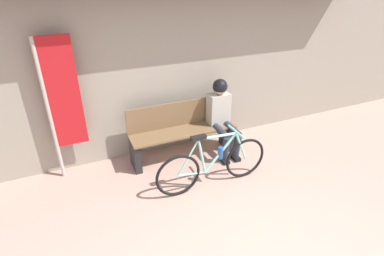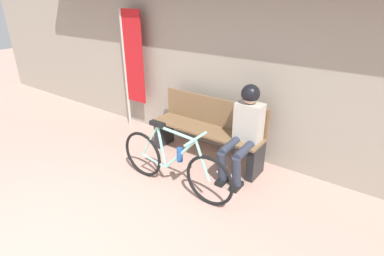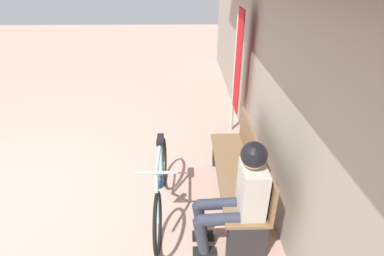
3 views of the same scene
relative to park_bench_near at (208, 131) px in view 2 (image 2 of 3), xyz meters
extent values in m
cube|color=#9E9384|center=(-0.16, 0.42, 1.18)|extent=(12.00, 0.12, 3.20)
cube|color=brown|center=(0.00, -0.05, 0.05)|extent=(1.66, 0.42, 0.03)
cube|color=brown|center=(0.00, 0.14, 0.26)|extent=(1.66, 0.03, 0.40)
cube|color=#232326|center=(-0.78, -0.05, -0.19)|extent=(0.10, 0.36, 0.45)
cube|color=#232326|center=(0.78, -0.05, -0.19)|extent=(0.10, 0.36, 0.45)
torus|color=black|center=(-0.42, -0.89, -0.11)|extent=(0.61, 0.04, 0.61)
torus|color=black|center=(0.60, -0.89, -0.11)|extent=(0.61, 0.04, 0.61)
cylinder|color=#93DBCC|center=(0.14, -0.89, 0.35)|extent=(0.55, 0.03, 0.06)
cylinder|color=#93DBCC|center=(0.19, -0.89, 0.09)|extent=(0.47, 0.03, 0.52)
cylinder|color=#93DBCC|center=(-0.09, -0.89, 0.10)|extent=(0.14, 0.03, 0.54)
cylinder|color=#93DBCC|center=(-0.23, -0.89, -0.14)|extent=(0.39, 0.03, 0.08)
cylinder|color=#93DBCC|center=(-0.28, -0.89, 0.13)|extent=(0.31, 0.02, 0.49)
cylinder|color=#93DBCC|center=(0.51, -0.89, 0.11)|extent=(0.21, 0.03, 0.46)
cube|color=black|center=(-0.14, -0.89, 0.39)|extent=(0.20, 0.07, 0.05)
cylinder|color=#93DBCC|center=(0.41, -0.89, 0.36)|extent=(0.03, 0.40, 0.03)
cylinder|color=#235199|center=(0.19, -0.89, 0.09)|extent=(0.07, 0.07, 0.17)
cylinder|color=#2D3342|center=(0.52, -0.28, 0.05)|extent=(0.11, 0.45, 0.13)
cylinder|color=#2D3342|center=(0.52, -0.47, -0.16)|extent=(0.11, 0.17, 0.42)
cube|color=black|center=(0.52, -0.44, -0.39)|extent=(0.10, 0.22, 0.06)
cylinder|color=#2D3342|center=(0.72, -0.28, 0.05)|extent=(0.11, 0.45, 0.13)
cylinder|color=#2D3342|center=(0.72, -0.47, -0.16)|extent=(0.11, 0.17, 0.42)
cube|color=black|center=(0.72, -0.44, -0.39)|extent=(0.10, 0.22, 0.06)
cube|color=#B7B2A8|center=(0.62, -0.01, 0.31)|extent=(0.34, 0.22, 0.49)
sphere|color=tan|center=(0.62, -0.03, 0.65)|extent=(0.20, 0.20, 0.20)
sphere|color=black|center=(0.62, -0.03, 0.68)|extent=(0.23, 0.23, 0.23)
cylinder|color=#B7B2A8|center=(-1.80, 0.18, 0.58)|extent=(0.05, 0.05, 1.99)
cube|color=red|center=(-1.58, 0.18, 0.83)|extent=(0.40, 0.02, 1.50)
camera|label=1|loc=(-1.53, -3.84, 2.23)|focal=28.00mm
camera|label=2|loc=(2.07, -3.25, 1.79)|focal=28.00mm
camera|label=3|loc=(2.70, -0.61, 2.09)|focal=28.00mm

